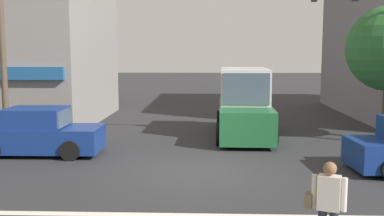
{
  "coord_description": "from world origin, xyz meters",
  "views": [
    {
      "loc": [
        0.25,
        -12.63,
        3.46
      ],
      "look_at": [
        -0.29,
        2.0,
        1.6
      ],
      "focal_mm": 42.0,
      "sensor_mm": 36.0,
      "label": 1
    }
  ],
  "objects_px": {
    "utility_pole_near_left": "(2,43)",
    "sedan_crossing_rightbound": "(39,133)",
    "traffic_light_mast": "(374,31)",
    "box_truck_crossing_center": "(244,106)",
    "pedestrian_foreground_with_bag": "(327,204)"
  },
  "relations": [
    {
      "from": "box_truck_crossing_center",
      "to": "pedestrian_foreground_with_bag",
      "type": "bearing_deg",
      "value": -87.37
    },
    {
      "from": "box_truck_crossing_center",
      "to": "pedestrian_foreground_with_bag",
      "type": "xyz_separation_m",
      "value": [
        0.51,
        -11.03,
        -0.3
      ]
    },
    {
      "from": "box_truck_crossing_center",
      "to": "utility_pole_near_left",
      "type": "bearing_deg",
      "value": -164.38
    },
    {
      "from": "pedestrian_foreground_with_bag",
      "to": "traffic_light_mast",
      "type": "bearing_deg",
      "value": 67.04
    },
    {
      "from": "traffic_light_mast",
      "to": "box_truck_crossing_center",
      "type": "xyz_separation_m",
      "value": [
        -4.5,
        1.59,
        -2.92
      ]
    },
    {
      "from": "utility_pole_near_left",
      "to": "box_truck_crossing_center",
      "type": "distance_m",
      "value": 9.45
    },
    {
      "from": "utility_pole_near_left",
      "to": "traffic_light_mast",
      "type": "distance_m",
      "value": 13.31
    },
    {
      "from": "utility_pole_near_left",
      "to": "pedestrian_foreground_with_bag",
      "type": "relative_size",
      "value": 4.31
    },
    {
      "from": "pedestrian_foreground_with_bag",
      "to": "box_truck_crossing_center",
      "type": "bearing_deg",
      "value": 92.63
    },
    {
      "from": "box_truck_crossing_center",
      "to": "pedestrian_foreground_with_bag",
      "type": "relative_size",
      "value": 3.38
    },
    {
      "from": "utility_pole_near_left",
      "to": "sedan_crossing_rightbound",
      "type": "bearing_deg",
      "value": -35.25
    },
    {
      "from": "sedan_crossing_rightbound",
      "to": "utility_pole_near_left",
      "type": "bearing_deg",
      "value": 144.75
    },
    {
      "from": "sedan_crossing_rightbound",
      "to": "traffic_light_mast",
      "type": "bearing_deg",
      "value": 9.81
    },
    {
      "from": "utility_pole_near_left",
      "to": "sedan_crossing_rightbound",
      "type": "distance_m",
      "value": 3.64
    },
    {
      "from": "traffic_light_mast",
      "to": "sedan_crossing_rightbound",
      "type": "distance_m",
      "value": 12.31
    }
  ]
}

